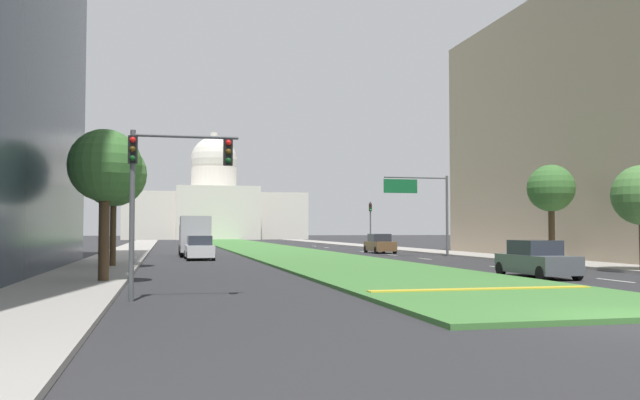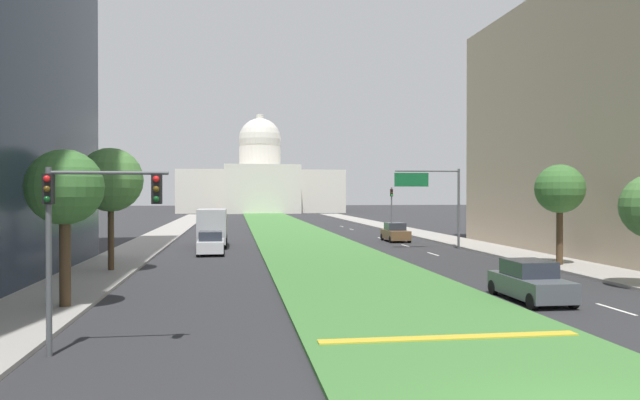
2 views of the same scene
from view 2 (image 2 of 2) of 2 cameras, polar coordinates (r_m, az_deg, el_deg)
The scene contains 17 objects.
ground_plane at distance 79.00m, azimuth -3.62°, elevation -2.65°, with size 303.61×303.61×0.00m, color #2B2B2D.
grass_median at distance 72.13m, azimuth -3.17°, elevation -2.90°, with size 8.91×124.20×0.14m, color #427A38.
median_curb_nose at distance 18.62m, azimuth 12.44°, elevation -12.79°, with size 8.02×0.50×0.04m, color gold.
lane_dashes_right at distance 52.79m, azimuth 7.84°, elevation -4.26°, with size 0.16×61.12×0.01m.
sidewalk_left at distance 65.39m, azimuth -14.90°, elevation -3.27°, with size 4.00×124.20×0.15m, color #9E9991.
sidewalk_right at distance 68.07m, azimuth 9.15°, elevation -3.11°, with size 4.00×124.20×0.15m, color #9E9991.
capitol_building at distance 146.88m, azimuth -5.78°, elevation 1.50°, with size 39.04×27.17×24.19m.
traffic_light_near_left at distance 17.58m, azimuth -22.04°, elevation -1.63°, with size 3.34×0.35×5.20m.
traffic_light_far_right at distance 68.18m, azimuth 6.90°, elevation -0.38°, with size 0.28×0.35×5.20m.
overhead_guide_sign at distance 48.57m, azimuth 10.99°, elevation 0.79°, with size 5.48×0.20×6.50m.
street_tree_left_near at distance 24.69m, azimuth -23.36°, elevation 0.98°, with size 2.91×2.91×6.18m.
street_tree_left_mid at distance 35.54m, azimuth -19.50°, elevation 1.80°, with size 3.62×3.62×7.07m.
street_tree_right_mid at distance 38.93m, azimuth 22.08°, elevation 0.92°, with size 2.98×2.98×6.27m.
sedan_lead_stopped at distance 26.39m, azimuth 19.57°, elevation -7.44°, with size 1.95×4.43×1.68m.
sedan_midblock at distance 44.45m, azimuth -10.48°, elevation -4.14°, with size 2.01×4.50×1.71m.
sedan_distant at distance 55.96m, azimuth 7.26°, elevation -3.14°, with size 2.00×4.20×1.76m.
box_truck_delivery at distance 50.50m, azimuth -10.32°, elevation -2.58°, with size 2.40×6.40×3.20m.
Camera 2 is at (-6.42, -9.61, 4.47)m, focal length 33.24 mm.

